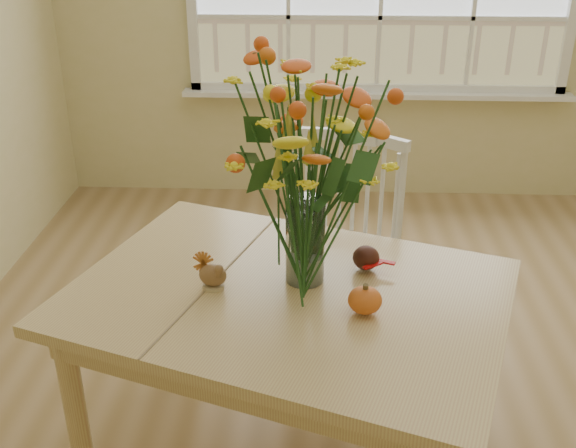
{
  "coord_description": "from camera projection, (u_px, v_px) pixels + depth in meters",
  "views": [
    {
      "loc": [
        -0.37,
        -1.97,
        1.81
      ],
      "look_at": [
        -0.45,
        -0.16,
        0.93
      ],
      "focal_mm": 42.0,
      "sensor_mm": 36.0,
      "label": 1
    }
  ],
  "objects": [
    {
      "name": "turkey_figurine",
      "position": [
        213.0,
        275.0,
        2.09
      ],
      "size": [
        0.1,
        0.08,
        0.11
      ],
      "rotation": [
        0.0,
        0.0,
        -0.18
      ],
      "color": "#CCB78C",
      "rests_on": "dining_table"
    },
    {
      "name": "dining_table",
      "position": [
        288.0,
        315.0,
        2.13
      ],
      "size": [
        1.55,
        1.32,
        0.71
      ],
      "rotation": [
        0.0,
        0.0,
        -0.34
      ],
      "color": "tan",
      "rests_on": "floor"
    },
    {
      "name": "pumpkin",
      "position": [
        365.0,
        301.0,
        1.96
      ],
      "size": [
        0.1,
        0.1,
        0.08
      ],
      "primitive_type": "ellipsoid",
      "color": "#CA5517",
      "rests_on": "dining_table"
    },
    {
      "name": "flower_vase",
      "position": [
        306.0,
        158.0,
        1.97
      ],
      "size": [
        0.58,
        0.58,
        0.69
      ],
      "color": "white",
      "rests_on": "dining_table"
    },
    {
      "name": "dark_gourd",
      "position": [
        366.0,
        259.0,
        2.19
      ],
      "size": [
        0.12,
        0.09,
        0.08
      ],
      "color": "#38160F",
      "rests_on": "dining_table"
    },
    {
      "name": "windsor_chair",
      "position": [
        344.0,
        241.0,
        2.76
      ],
      "size": [
        0.56,
        0.54,
        0.95
      ],
      "rotation": [
        0.0,
        0.0,
        -0.35
      ],
      "color": "white",
      "rests_on": "floor"
    },
    {
      "name": "floor",
      "position": [
        408.0,
        428.0,
        2.55
      ],
      "size": [
        4.0,
        4.5,
        0.01
      ],
      "primitive_type": "cube",
      "color": "#99784A",
      "rests_on": "ground"
    }
  ]
}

